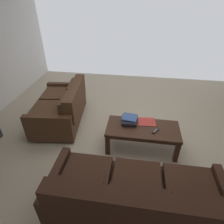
{
  "coord_description": "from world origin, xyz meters",
  "views": [
    {
      "loc": [
        -0.11,
        2.72,
        2.33
      ],
      "look_at": [
        0.21,
        0.6,
        0.92
      ],
      "focal_mm": 30.03,
      "sensor_mm": 36.0,
      "label": 1
    }
  ],
  "objects_px": {
    "sofa_main": "(135,199)",
    "book_stack": "(130,120)",
    "loveseat_near": "(62,107)",
    "loose_magazine": "(147,122)",
    "tv_remote": "(155,131)",
    "coffee_table": "(143,131)"
  },
  "relations": [
    {
      "from": "tv_remote",
      "to": "loose_magazine",
      "type": "distance_m",
      "value": 0.27
    },
    {
      "from": "book_stack",
      "to": "tv_remote",
      "type": "height_order",
      "value": "book_stack"
    },
    {
      "from": "sofa_main",
      "to": "loose_magazine",
      "type": "xyz_separation_m",
      "value": [
        -0.13,
        -1.39,
        0.09
      ]
    },
    {
      "from": "loveseat_near",
      "to": "coffee_table",
      "type": "bearing_deg",
      "value": 161.23
    },
    {
      "from": "loveseat_near",
      "to": "coffee_table",
      "type": "distance_m",
      "value": 1.7
    },
    {
      "from": "loveseat_near",
      "to": "sofa_main",
      "type": "bearing_deg",
      "value": 131.16
    },
    {
      "from": "coffee_table",
      "to": "book_stack",
      "type": "bearing_deg",
      "value": -27.91
    },
    {
      "from": "loveseat_near",
      "to": "book_stack",
      "type": "distance_m",
      "value": 1.45
    },
    {
      "from": "loveseat_near",
      "to": "loose_magazine",
      "type": "distance_m",
      "value": 1.72
    },
    {
      "from": "sofa_main",
      "to": "book_stack",
      "type": "relative_size",
      "value": 6.31
    },
    {
      "from": "tv_remote",
      "to": "loveseat_near",
      "type": "bearing_deg",
      "value": -18.84
    },
    {
      "from": "coffee_table",
      "to": "loose_magazine",
      "type": "relative_size",
      "value": 4.1
    },
    {
      "from": "coffee_table",
      "to": "loose_magazine",
      "type": "height_order",
      "value": "loose_magazine"
    },
    {
      "from": "sofa_main",
      "to": "book_stack",
      "type": "xyz_separation_m",
      "value": [
        0.16,
        -1.34,
        0.13
      ]
    },
    {
      "from": "loveseat_near",
      "to": "loose_magazine",
      "type": "height_order",
      "value": "loveseat_near"
    },
    {
      "from": "loose_magazine",
      "to": "sofa_main",
      "type": "bearing_deg",
      "value": -8.87
    },
    {
      "from": "book_stack",
      "to": "tv_remote",
      "type": "bearing_deg",
      "value": 155.92
    },
    {
      "from": "coffee_table",
      "to": "loose_magazine",
      "type": "distance_m",
      "value": 0.19
    },
    {
      "from": "sofa_main",
      "to": "coffee_table",
      "type": "distance_m",
      "value": 1.22
    },
    {
      "from": "loveseat_near",
      "to": "loose_magazine",
      "type": "relative_size",
      "value": 5.15
    },
    {
      "from": "loveseat_near",
      "to": "book_stack",
      "type": "height_order",
      "value": "loveseat_near"
    },
    {
      "from": "loveseat_near",
      "to": "coffee_table",
      "type": "height_order",
      "value": "loveseat_near"
    }
  ]
}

